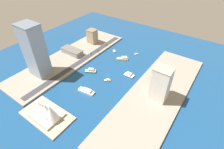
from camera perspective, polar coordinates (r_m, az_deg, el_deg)
ground_plane at (r=278.76m, az=-1.40°, el=0.05°), size 440.00×440.00×0.00m
quay_west at (r=249.36m, az=14.45°, el=-6.59°), size 70.00×240.00×2.78m
quay_east at (r=326.15m, az=-13.44°, el=5.51°), size 70.00×240.00×2.78m
peninsula_point at (r=232.76m, az=-20.81°, el=-12.63°), size 65.70×36.40×2.00m
road_strip at (r=309.52m, az=-10.31°, el=4.37°), size 10.47×228.00×0.15m
catamaran_blue at (r=276.47m, az=5.66°, el=-0.09°), size 17.90×10.33×4.14m
ferry_white_commuter at (r=248.99m, az=-8.51°, el=-5.41°), size 27.18×11.13×5.73m
sailboat_small_white at (r=332.29m, az=8.13°, el=6.79°), size 6.24×7.67×9.40m
ferry_yellow_fast at (r=313.75m, az=3.65°, el=5.35°), size 21.43×17.06×6.02m
ferry_green_doubledeck at (r=284.80m, az=-7.14°, el=1.26°), size 19.86×15.55×6.61m
yacht_sleek_gray at (r=336.87m, az=0.84°, el=7.76°), size 10.58×9.88×3.63m
tugboat_red at (r=265.25m, az=-1.50°, el=-1.89°), size 10.84×8.78×3.89m
carpark_squat_concrete at (r=333.46m, az=-13.15°, el=7.55°), size 42.89×18.37×9.15m
apartment_midrise_tan at (r=361.54m, az=-6.59°, el=12.54°), size 18.23×16.71×28.03m
tower_tall_glass at (r=278.16m, az=-24.32°, el=7.17°), size 32.04×23.65×82.15m
hotel_broad_white at (r=228.07m, az=15.89°, el=-3.04°), size 22.87×20.08×48.89m
hatchback_blue at (r=334.85m, az=-4.56°, el=7.90°), size 2.09×5.16×1.63m
van_white at (r=326.63m, az=-7.21°, el=6.85°), size 2.08×5.07×1.53m
pickup_red at (r=354.11m, az=-1.89°, el=9.80°), size 1.81×4.26×1.48m
traffic_light_waterfront at (r=327.11m, az=-4.81°, el=7.78°), size 0.36×0.36×6.50m
opera_landmark at (r=223.47m, az=-20.98°, el=-11.29°), size 41.11×28.83×25.58m
park_tree_cluster at (r=253.08m, az=14.10°, el=-3.50°), size 6.96×11.36×8.42m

